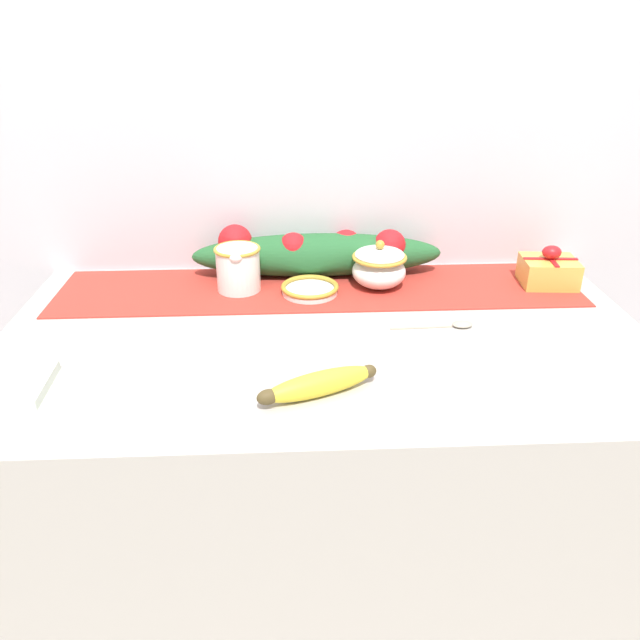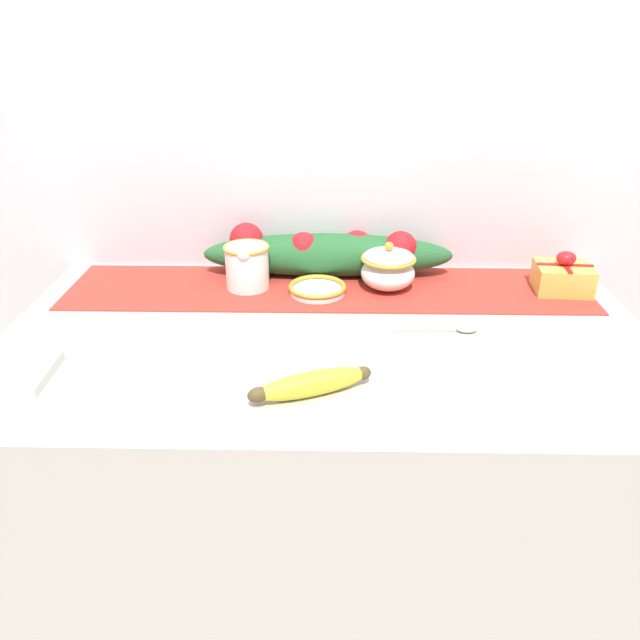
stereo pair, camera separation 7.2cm
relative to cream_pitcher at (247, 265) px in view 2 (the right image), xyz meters
The scene contains 11 objects.
countertop 0.58m from the cream_pitcher, 51.26° to the right, with size 1.24×0.71×0.91m, color #B7B2AD.
back_wall 0.33m from the cream_pitcher, 41.49° to the left, with size 2.04×0.04×2.40m, color silver.
table_runner 0.18m from the cream_pitcher, ahead, with size 1.14×0.25×0.00m, color #B23328.
cream_pitcher is the anchor object (origin of this frame).
sugar_bowl 0.31m from the cream_pitcher, ahead, with size 0.12×0.12×0.11m.
small_dish 0.16m from the cream_pitcher, 11.14° to the right, with size 0.13×0.13×0.02m.
banana 0.46m from the cream_pitcher, 70.29° to the right, with size 0.20×0.11×0.04m.
spoon 0.48m from the cream_pitcher, 24.85° to the right, with size 0.16×0.03×0.01m.
napkin_stack 0.53m from the cream_pitcher, 131.53° to the right, with size 0.13×0.13×0.02m, color silver.
gift_box 0.69m from the cream_pitcher, ahead, with size 0.12×0.11×0.09m.
poinsettia_garland 0.19m from the cream_pitcher, 23.68° to the left, with size 0.57×0.11×0.12m.
Camera 2 is at (0.01, -1.05, 1.46)m, focal length 35.00 mm.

